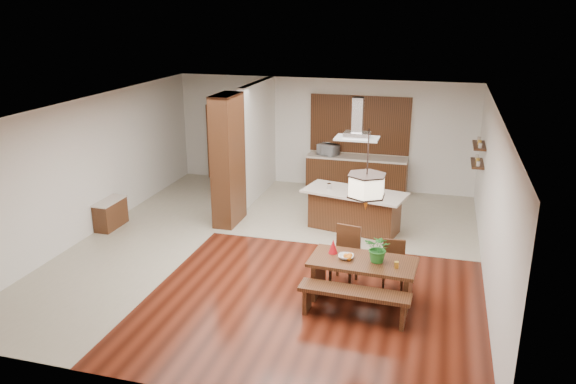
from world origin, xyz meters
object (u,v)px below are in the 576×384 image
(hallway_console, at_px, (111,214))
(microwave, at_px, (328,150))
(foliage_plant, at_px, (379,248))
(dining_chair_left, at_px, (344,256))
(island_cup, at_px, (373,191))
(dining_bench, at_px, (354,304))
(fruit_bowl, at_px, (346,257))
(dining_chair_right, at_px, (393,267))
(range_hood, at_px, (358,119))
(pendant_lantern, at_px, (367,170))
(kitchen_island, at_px, (354,210))
(dining_table, at_px, (363,271))

(hallway_console, height_order, microwave, microwave)
(foliage_plant, relative_size, microwave, 0.92)
(dining_chair_left, xyz_separation_m, island_cup, (0.16, 2.42, 0.44))
(hallway_console, relative_size, dining_bench, 0.51)
(foliage_plant, distance_m, fruit_bowl, 0.56)
(hallway_console, bearing_deg, microwave, 44.42)
(hallway_console, xyz_separation_m, foliage_plant, (6.05, -1.74, 0.64))
(dining_chair_right, relative_size, range_hood, 0.95)
(dining_chair_right, relative_size, microwave, 1.67)
(dining_chair_right, height_order, pendant_lantern, pendant_lantern)
(dining_chair_left, height_order, kitchen_island, dining_chair_left)
(foliage_plant, distance_m, island_cup, 2.99)
(dining_chair_right, bearing_deg, kitchen_island, 107.41)
(hallway_console, xyz_separation_m, island_cup, (5.57, 1.22, 0.63))
(foliage_plant, bearing_deg, dining_bench, -113.48)
(dining_chair_left, distance_m, dining_chair_right, 0.86)
(foliage_plant, bearing_deg, range_hood, 106.00)
(fruit_bowl, bearing_deg, dining_chair_right, 34.48)
(dining_table, bearing_deg, dining_chair_right, 47.75)
(fruit_bowl, distance_m, microwave, 5.92)
(foliage_plant, distance_m, range_hood, 3.49)
(hallway_console, bearing_deg, dining_chair_left, -12.51)
(hallway_console, bearing_deg, dining_table, -16.74)
(range_hood, distance_m, island_cup, 1.57)
(hallway_console, height_order, foliage_plant, foliage_plant)
(hallway_console, distance_m, foliage_plant, 6.33)
(dining_bench, distance_m, dining_chair_right, 1.24)
(dining_chair_right, xyz_separation_m, foliage_plant, (-0.21, -0.49, 0.53))
(dining_chair_right, bearing_deg, pendant_lantern, -138.01)
(dining_chair_right, relative_size, fruit_bowl, 3.43)
(dining_chair_right, bearing_deg, range_hood, 107.38)
(dining_chair_right, relative_size, island_cup, 7.03)
(pendant_lantern, xyz_separation_m, foliage_plant, (0.24, 0.01, -1.29))
(dining_table, relative_size, microwave, 3.42)
(pendant_lantern, bearing_deg, dining_bench, -92.96)
(dining_chair_left, relative_size, pendant_lantern, 0.77)
(pendant_lantern, xyz_separation_m, range_hood, (-0.62, 3.04, 0.22))
(hallway_console, xyz_separation_m, pendant_lantern, (5.81, -1.75, 1.93))
(pendant_lantern, height_order, foliage_plant, pendant_lantern)
(dining_bench, xyz_separation_m, kitchen_island, (-0.59, 3.65, 0.22))
(dining_table, bearing_deg, fruit_bowl, -179.11)
(dining_table, xyz_separation_m, dining_chair_right, (0.46, 0.50, -0.10))
(kitchen_island, relative_size, range_hood, 2.58)
(dining_chair_right, distance_m, range_hood, 3.42)
(dining_bench, distance_m, kitchen_island, 3.71)
(dining_table, xyz_separation_m, dining_bench, (-0.03, -0.62, -0.28))
(dining_chair_right, distance_m, foliage_plant, 0.75)
(hallway_console, bearing_deg, island_cup, 12.33)
(kitchen_island, bearing_deg, dining_table, -65.97)
(dining_chair_right, bearing_deg, island_cup, 100.05)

